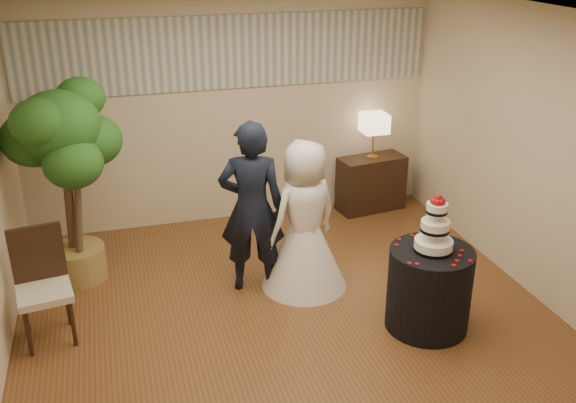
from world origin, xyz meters
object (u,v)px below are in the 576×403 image
object	(u,v)px
cake_table	(429,289)
side_chair	(44,289)
wedding_cake	(436,223)
table_lamp	(374,136)
ficus_tree	(67,185)
groom	(252,208)
bride	(305,216)
console	(371,183)

from	to	relation	value
cake_table	side_chair	distance (m)	3.44
wedding_cake	table_lamp	world-z (taller)	wedding_cake
ficus_tree	groom	bearing A→B (deg)	-21.19
groom	side_chair	size ratio (longest dim) A/B	1.71
ficus_tree	wedding_cake	bearing A→B (deg)	-30.19
wedding_cake	ficus_tree	world-z (taller)	ficus_tree
bride	cake_table	distance (m)	1.41
console	side_chair	world-z (taller)	side_chair
groom	side_chair	distance (m)	2.04
console	wedding_cake	bearing A→B (deg)	-109.74
groom	side_chair	xyz separation A→B (m)	(-1.97, -0.41, -0.37)
wedding_cake	ficus_tree	size ratio (longest dim) A/B	0.25
groom	cake_table	world-z (taller)	groom
console	side_chair	bearing A→B (deg)	-161.65
groom	console	distance (m)	2.53
bride	wedding_cake	size ratio (longest dim) A/B	2.89
groom	console	bearing A→B (deg)	-126.63
table_lamp	console	bearing A→B (deg)	0.00
wedding_cake	side_chair	xyz separation A→B (m)	(-3.36, 0.74, -0.54)
ficus_tree	side_chair	size ratio (longest dim) A/B	2.05
cake_table	console	xyz separation A→B (m)	(0.56, 2.67, -0.04)
cake_table	wedding_cake	world-z (taller)	wedding_cake
ficus_tree	table_lamp	bearing A→B (deg)	13.11
console	bride	bearing A→B (deg)	-139.06
groom	table_lamp	xyz separation A→B (m)	(1.94, 1.53, 0.12)
wedding_cake	table_lamp	size ratio (longest dim) A/B	0.94
wedding_cake	ficus_tree	distance (m)	3.61
groom	console	world-z (taller)	groom
bride	console	bearing A→B (deg)	-150.42
bride	groom	bearing A→B (deg)	-31.37
table_lamp	bride	bearing A→B (deg)	-131.10
bride	side_chair	bearing A→B (deg)	-12.51
groom	ficus_tree	distance (m)	1.87
cake_table	console	size ratio (longest dim) A/B	0.92
groom	ficus_tree	world-z (taller)	ficus_tree
cake_table	table_lamp	xyz separation A→B (m)	(0.56, 2.67, 0.61)
wedding_cake	table_lamp	distance (m)	2.73
side_chair	table_lamp	bearing A→B (deg)	17.79
groom	cake_table	distance (m)	1.86
cake_table	groom	bearing A→B (deg)	140.50
bride	cake_table	world-z (taller)	bride
groom	bride	xyz separation A→B (m)	(0.51, -0.11, -0.11)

